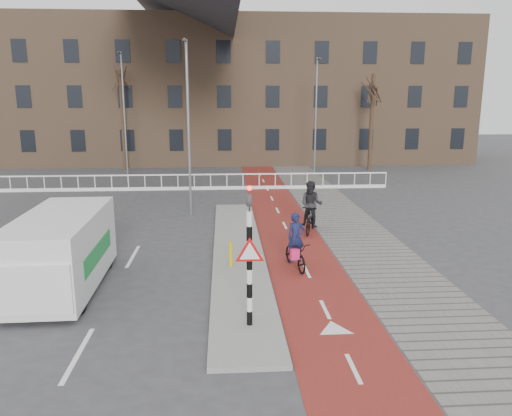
{
  "coord_description": "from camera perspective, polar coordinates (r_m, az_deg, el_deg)",
  "views": [
    {
      "loc": [
        -1.19,
        -13.4,
        5.65
      ],
      "look_at": [
        0.02,
        5.0,
        1.5
      ],
      "focal_mm": 35.0,
      "sensor_mm": 36.0,
      "label": 1
    }
  ],
  "objects": [
    {
      "name": "curb_island",
      "position": [
        18.28,
        -2.04,
        -5.13
      ],
      "size": [
        1.8,
        16.0,
        0.12
      ],
      "primitive_type": "cube",
      "color": "gray",
      "rests_on": "ground"
    },
    {
      "name": "cyclist_near",
      "position": [
        16.71,
        4.57,
        -4.81
      ],
      "size": [
        0.99,
        1.89,
        1.89
      ],
      "rotation": [
        0.0,
        0.0,
        0.21
      ],
      "color": "black",
      "rests_on": "bike_lane"
    },
    {
      "name": "cyclist_far",
      "position": [
        21.01,
        6.32,
        -0.42
      ],
      "size": [
        1.27,
        2.15,
        2.2
      ],
      "rotation": [
        0.0,
        0.0,
        -0.35
      ],
      "color": "black",
      "rests_on": "bike_lane"
    },
    {
      "name": "townhouse_row",
      "position": [
        45.49,
        -6.25,
        15.34
      ],
      "size": [
        46.0,
        10.0,
        15.9
      ],
      "color": "#7F6047",
      "rests_on": "ground"
    },
    {
      "name": "bike_lane",
      "position": [
        24.22,
        2.73,
        -0.81
      ],
      "size": [
        2.5,
        60.0,
        0.01
      ],
      "primitive_type": "cube",
      "color": "maroon",
      "rests_on": "ground"
    },
    {
      "name": "railing",
      "position": [
        31.1,
        -10.74,
        2.57
      ],
      "size": [
        28.0,
        0.1,
        0.99
      ],
      "color": "silver",
      "rests_on": "ground"
    },
    {
      "name": "tree_right",
      "position": [
        39.58,
        13.04,
        9.46
      ],
      "size": [
        0.28,
        0.28,
        7.3
      ],
      "primitive_type": "cylinder",
      "color": "#302115",
      "rests_on": "ground"
    },
    {
      "name": "ground",
      "position": [
        14.59,
        1.24,
        -10.1
      ],
      "size": [
        120.0,
        120.0,
        0.0
      ],
      "primitive_type": "plane",
      "color": "#38383A",
      "rests_on": "ground"
    },
    {
      "name": "van",
      "position": [
        15.86,
        -21.36,
        -4.53
      ],
      "size": [
        2.21,
        5.32,
        2.27
      ],
      "rotation": [
        0.0,
        0.0,
        0.02
      ],
      "color": "silver",
      "rests_on": "ground"
    },
    {
      "name": "streetlight_near",
      "position": [
        23.76,
        -7.71,
        8.76
      ],
      "size": [
        0.12,
        0.12,
        8.15
      ],
      "primitive_type": "cylinder",
      "color": "slate",
      "rests_on": "ground"
    },
    {
      "name": "tree_mid",
      "position": [
        39.95,
        -15.01,
        9.63
      ],
      "size": [
        0.24,
        0.24,
        7.64
      ],
      "primitive_type": "cylinder",
      "color": "#302115",
      "rests_on": "ground"
    },
    {
      "name": "sidewalk",
      "position": [
        24.69,
        9.2,
        -0.7
      ],
      "size": [
        3.0,
        60.0,
        0.01
      ],
      "primitive_type": "cube",
      "color": "slate",
      "rests_on": "ground"
    },
    {
      "name": "traffic_signal",
      "position": [
        11.97,
        -0.75,
        -5.13
      ],
      "size": [
        0.8,
        0.8,
        3.68
      ],
      "color": "black",
      "rests_on": "curb_island"
    },
    {
      "name": "streetlight_left",
      "position": [
        36.89,
        -14.8,
        10.17
      ],
      "size": [
        0.12,
        0.12,
        8.6
      ],
      "primitive_type": "cylinder",
      "color": "slate",
      "rests_on": "ground"
    },
    {
      "name": "streetlight_right",
      "position": [
        36.83,
        6.85,
        10.24
      ],
      "size": [
        0.12,
        0.12,
        8.28
      ],
      "primitive_type": "cylinder",
      "color": "slate",
      "rests_on": "ground"
    },
    {
      "name": "bollard",
      "position": [
        16.57,
        -2.92,
        -5.26
      ],
      "size": [
        0.12,
        0.12,
        0.86
      ],
      "primitive_type": "cylinder",
      "color": "#D6BA0B",
      "rests_on": "curb_island"
    }
  ]
}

